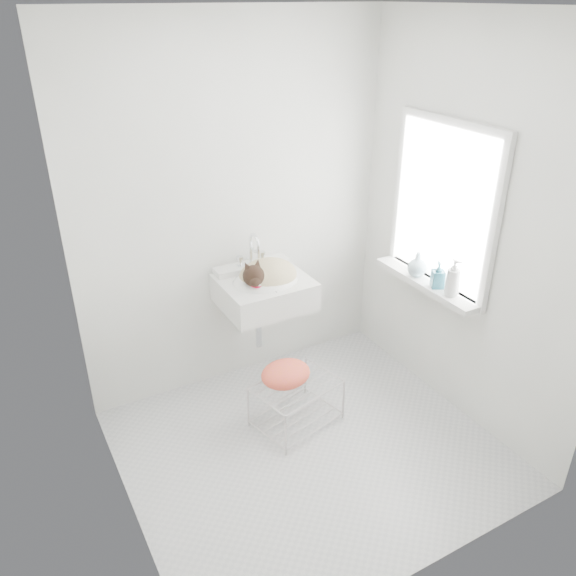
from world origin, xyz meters
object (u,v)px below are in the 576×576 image
bottle_c (416,275)px  bottle_b (437,287)px  wire_rack (296,404)px  bottle_a (451,295)px  sink (264,279)px  cat (267,274)px

bottle_c → bottle_b: bearing=-90.0°
bottle_b → bottle_c: 0.20m
bottle_b → bottle_c: bearing=90.0°
wire_rack → bottle_b: size_ratio=3.00×
bottle_a → sink: bearing=140.1°
cat → wire_rack: cat is taller
wire_rack → cat: bearing=85.8°
wire_rack → bottle_b: bottle_b is taller
wire_rack → sink: bearing=87.6°
sink → wire_rack: bearing=-92.4°
cat → sink: bearing=122.1°
cat → bottle_b: (0.91, -0.63, -0.04)m
wire_rack → bottle_a: 1.22m
wire_rack → bottle_a: bottle_a is taller
bottle_a → bottle_b: 0.13m
sink → cat: (0.01, -0.02, 0.04)m
cat → bottle_a: (0.91, -0.76, -0.04)m
wire_rack → bottle_c: (0.95, 0.03, 0.70)m
cat → wire_rack: size_ratio=0.85×
sink → cat: cat is taller
cat → wire_rack: (-0.03, -0.46, -0.74)m
bottle_a → bottle_b: bottle_a is taller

